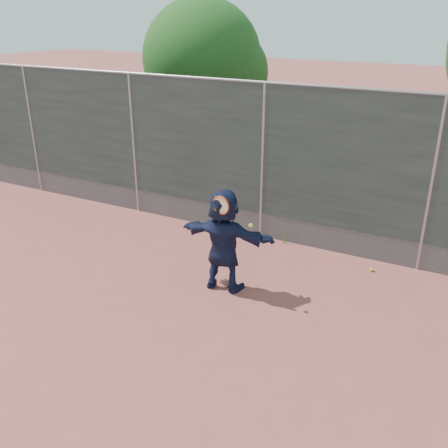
% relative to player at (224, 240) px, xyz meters
% --- Properties ---
extents(ground, '(80.00, 80.00, 0.00)m').
position_rel_player_xyz_m(ground, '(-0.28, -1.39, -0.85)').
color(ground, '#9E4C42').
rests_on(ground, ground).
extents(player, '(1.60, 0.60, 1.69)m').
position_rel_player_xyz_m(player, '(0.00, 0.00, 0.00)').
color(player, '#151D3B').
rests_on(player, ground).
extents(ball_ground, '(0.07, 0.07, 0.07)m').
position_rel_player_xyz_m(ball_ground, '(2.04, 1.66, -0.81)').
color(ball_ground, '#A8D42F').
rests_on(ball_ground, ground).
extents(fence, '(20.00, 0.06, 3.03)m').
position_rel_player_xyz_m(fence, '(-0.28, 2.11, 0.74)').
color(fence, '#38423D').
rests_on(fence, ground).
extents(swing_action, '(0.66, 0.13, 0.51)m').
position_rel_player_xyz_m(swing_action, '(0.10, -0.19, 0.63)').
color(swing_action, '#CB4B13').
rests_on(swing_action, ground).
extents(tree_left, '(3.15, 3.00, 4.53)m').
position_rel_player_xyz_m(tree_left, '(-3.12, 5.17, 2.09)').
color(tree_left, '#382314').
rests_on(tree_left, ground).
extents(weed_clump, '(0.68, 0.07, 0.30)m').
position_rel_player_xyz_m(weed_clump, '(0.02, 2.00, -0.71)').
color(weed_clump, '#387226').
rests_on(weed_clump, ground).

